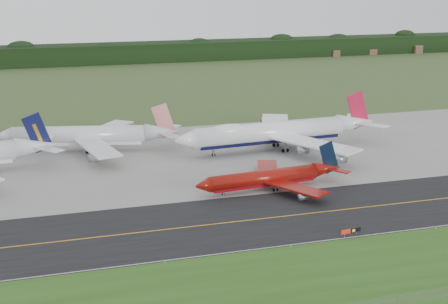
% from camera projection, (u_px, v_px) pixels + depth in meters
% --- Properties ---
extents(ground, '(600.00, 600.00, 0.00)m').
position_uv_depth(ground, '(268.00, 211.00, 150.13)').
color(ground, '#304B23').
rests_on(ground, ground).
extents(grass_verge, '(400.00, 30.00, 0.01)m').
position_uv_depth(grass_verge, '(332.00, 276.00, 117.82)').
color(grass_verge, '#2D4D16').
rests_on(grass_verge, ground).
extents(taxiway, '(400.00, 32.00, 0.02)m').
position_uv_depth(taxiway, '(274.00, 217.00, 146.43)').
color(taxiway, black).
rests_on(taxiway, ground).
extents(apron, '(400.00, 78.00, 0.01)m').
position_uv_depth(apron, '(213.00, 155.00, 197.20)').
color(apron, gray).
rests_on(apron, ground).
extents(taxiway_centreline, '(400.00, 0.40, 0.00)m').
position_uv_depth(taxiway_centreline, '(274.00, 217.00, 146.43)').
color(taxiway_centreline, orange).
rests_on(taxiway_centreline, taxiway).
extents(taxiway_edge_line, '(400.00, 0.25, 0.00)m').
position_uv_depth(taxiway_edge_line, '(300.00, 244.00, 132.12)').
color(taxiway_edge_line, silver).
rests_on(taxiway_edge_line, taxiway).
extents(horizon_treeline, '(700.00, 25.00, 12.00)m').
position_uv_depth(horizon_treeline, '(122.00, 54.00, 401.34)').
color(horizon_treeline, black).
rests_on(horizon_treeline, ground).
extents(jet_ba_747, '(70.39, 58.12, 17.69)m').
position_uv_depth(jet_ba_747, '(277.00, 132.00, 200.99)').
color(jet_ba_747, white).
rests_on(jet_ba_747, ground).
extents(jet_red_737, '(42.31, 34.33, 11.42)m').
position_uv_depth(jet_red_737, '(272.00, 177.00, 165.21)').
color(jet_red_737, maroon).
rests_on(jet_red_737, ground).
extents(jet_star_tail, '(58.30, 47.99, 15.47)m').
position_uv_depth(jet_star_tail, '(89.00, 136.00, 199.85)').
color(jet_star_tail, silver).
rests_on(jet_star_tail, ground).
extents(taxiway_sign, '(4.96, 0.87, 1.66)m').
position_uv_depth(taxiway_sign, '(351.00, 231.00, 135.79)').
color(taxiway_sign, slate).
rests_on(taxiway_sign, ground).
extents(edge_marker_left, '(0.16, 0.16, 0.50)m').
position_uv_depth(edge_marker_left, '(165.00, 262.00, 123.30)').
color(edge_marker_left, yellow).
rests_on(edge_marker_left, ground).
extents(edge_marker_center, '(0.16, 0.16, 0.50)m').
position_uv_depth(edge_marker_center, '(291.00, 246.00, 130.48)').
color(edge_marker_center, yellow).
rests_on(edge_marker_center, ground).
extents(edge_marker_right, '(0.16, 0.16, 0.50)m').
position_uv_depth(edge_marker_right, '(436.00, 228.00, 139.90)').
color(edge_marker_right, yellow).
rests_on(edge_marker_right, ground).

